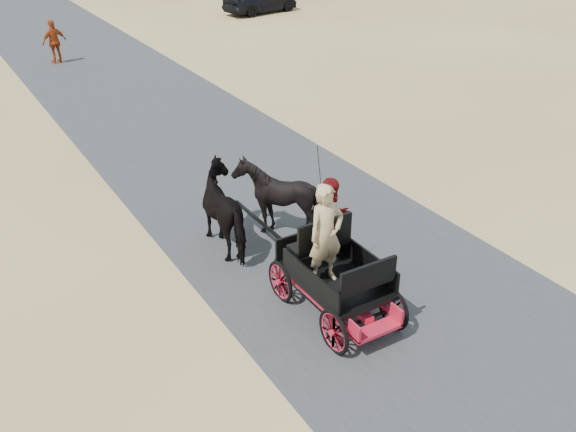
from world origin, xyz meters
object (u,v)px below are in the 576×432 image
pedestrian (55,42)px  horse_right (276,197)px  carriage (335,294)px  horse_left (230,210)px

pedestrian → horse_right: bearing=78.1°
carriage → horse_right: size_ratio=1.41×
carriage → pedestrian: bearing=90.1°
horse_left → pedestrian: bearing=-91.7°
carriage → horse_right: bearing=79.6°
carriage → pedestrian: 19.77m
horse_left → horse_right: (1.10, 0.00, 0.00)m
horse_right → carriage: bearing=79.6°
carriage → horse_right: 3.09m
horse_left → carriage: bearing=100.4°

